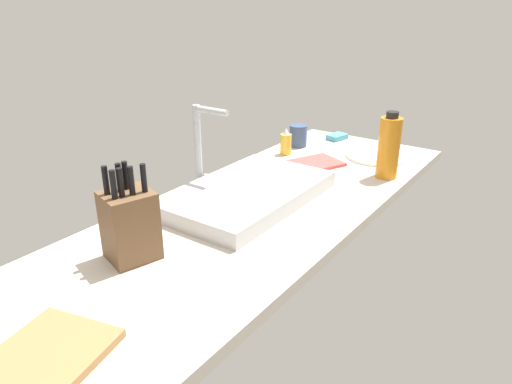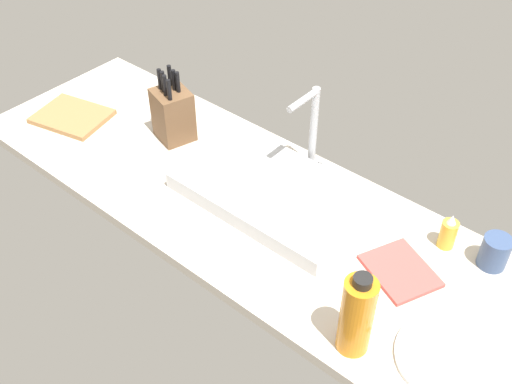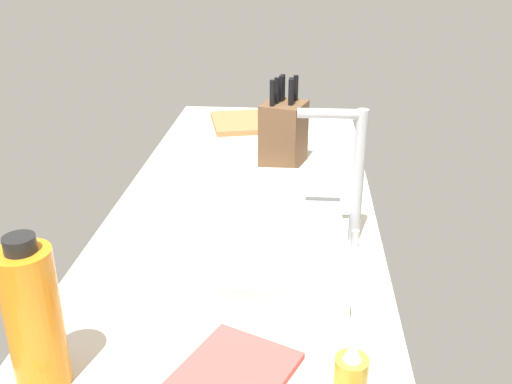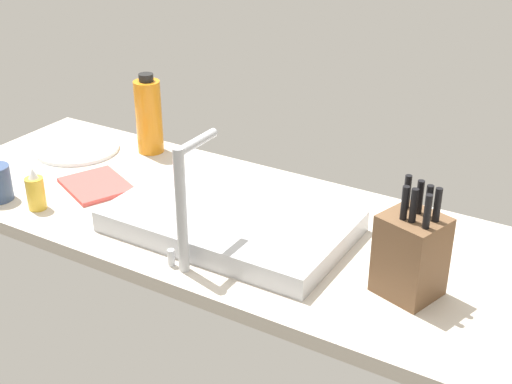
{
  "view_description": "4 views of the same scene",
  "coord_description": "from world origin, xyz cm",
  "views": [
    {
      "loc": [
        -106.34,
        -77.62,
        65.18
      ],
      "look_at": [
        1.44,
        -1.56,
        10.02
      ],
      "focal_mm": 33.26,
      "sensor_mm": 36.0,
      "label": 1
    },
    {
      "loc": [
        90.74,
        -102.0,
        125.95
      ],
      "look_at": [
        6.32,
        -2.47,
        11.21
      ],
      "focal_mm": 42.75,
      "sensor_mm": 36.0,
      "label": 2
    },
    {
      "loc": [
        117.21,
        13.43,
        63.59
      ],
      "look_at": [
        0.96,
        3.76,
        11.78
      ],
      "focal_mm": 40.75,
      "sensor_mm": 36.0,
      "label": 3
    },
    {
      "loc": [
        -73.62,
        127.57,
        87.08
      ],
      "look_at": [
        4.82,
        -3.57,
        10.44
      ],
      "focal_mm": 48.98,
      "sensor_mm": 36.0,
      "label": 4
    }
  ],
  "objects": [
    {
      "name": "knife_block",
      "position": [
        -38.75,
        8.25,
        12.83
      ],
      "size": [
        14.56,
        13.99,
        24.73
      ],
      "rotation": [
        0.0,
        0.0,
        -0.3
      ],
      "color": "brown",
      "rests_on": "countertop_slab"
    },
    {
      "name": "sink_basin",
      "position": [
        6.44,
        5.44,
        6.1
      ],
      "size": [
        56.5,
        34.22,
        5.19
      ],
      "primitive_type": "cube",
      "color": "#B7BABF",
      "rests_on": "countertop_slab"
    },
    {
      "name": "water_bottle",
      "position": [
        53.39,
        -22.96,
        14.82
      ],
      "size": [
        7.81,
        7.81,
        24.12
      ],
      "color": "orange",
      "rests_on": "countertop_slab"
    },
    {
      "name": "dinner_plate",
      "position": [
        72.89,
        -11.8,
        4.1
      ],
      "size": [
        25.19,
        25.19,
        1.2
      ],
      "primitive_type": "cylinder",
      "color": "white",
      "rests_on": "countertop_slab"
    },
    {
      "name": "countertop_slab",
      "position": [
        0.0,
        0.0,
        1.75
      ],
      "size": [
        192.19,
        62.38,
        3.5
      ],
      "primitive_type": "cube",
      "color": "beige",
      "rests_on": "ground"
    },
    {
      "name": "faucet",
      "position": [
        6.0,
        23.74,
        20.41
      ],
      "size": [
        5.5,
        14.02,
        28.88
      ],
      "color": "#B7BABF",
      "rests_on": "countertop_slab"
    },
    {
      "name": "soap_bottle",
      "position": [
        54.98,
        21.08,
        8.27
      ],
      "size": [
        4.65,
        4.65,
        11.31
      ],
      "color": "gold",
      "rests_on": "countertop_slab"
    },
    {
      "name": "dish_towel",
      "position": [
        50.56,
        4.29,
        4.1
      ],
      "size": [
        23.1,
        21.42,
        1.2
      ],
      "primitive_type": "cube",
      "rotation": [
        0.0,
        0.0,
        -0.42
      ],
      "color": "#CC4C47",
      "rests_on": "countertop_slab"
    }
  ]
}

